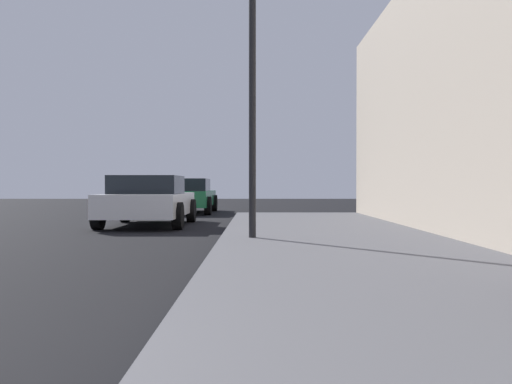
% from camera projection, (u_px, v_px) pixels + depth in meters
% --- Properties ---
extents(street_lamp, '(0.36, 0.36, 4.64)m').
position_uv_depth(street_lamp, '(250.00, 51.00, 9.30)').
color(street_lamp, black).
rests_on(street_lamp, sidewalk).
extents(car_white, '(2.07, 4.16, 1.27)m').
position_uv_depth(car_white, '(146.00, 200.00, 14.06)').
color(car_white, white).
rests_on(car_white, ground_plane).
extents(car_green, '(1.92, 4.48, 1.27)m').
position_uv_depth(car_green, '(186.00, 196.00, 20.49)').
color(car_green, '#196638').
rests_on(car_green, ground_plane).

